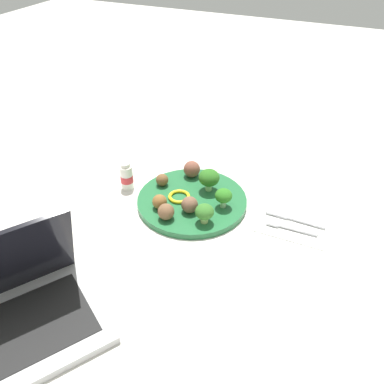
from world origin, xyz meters
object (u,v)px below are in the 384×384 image
object	(u,v)px
broccoli_floret_front_right	(209,178)
yogurt_bottle	(127,177)
meatball_far_rim	(162,180)
laptop	(4,318)
fork	(289,227)
pepper_ring_back_left	(179,197)
knife	(292,218)
broccoli_floret_mid_left	(205,212)
meatball_near_rim	(192,169)
napkin	(293,225)
meatball_center	(166,212)
plate	(192,201)
broccoli_floret_center	(224,196)
meatball_mid_right	(160,202)
meatball_front_left	(190,205)

from	to	relation	value
broccoli_floret_front_right	yogurt_bottle	distance (m)	0.22
meatball_far_rim	laptop	size ratio (longest dim) A/B	0.08
broccoli_floret_front_right	fork	distance (m)	0.24
pepper_ring_back_left	knife	size ratio (longest dim) A/B	0.39
broccoli_floret_mid_left	fork	world-z (taller)	broccoli_floret_mid_left
broccoli_floret_front_right	yogurt_bottle	xyz separation A→B (m)	(0.21, 0.06, -0.02)
meatball_near_rim	laptop	distance (m)	0.59
broccoli_floret_front_right	yogurt_bottle	bearing A→B (deg)	15.20
meatball_far_rim	knife	xyz separation A→B (m)	(-0.35, -0.01, -0.02)
napkin	fork	xyz separation A→B (m)	(0.01, 0.02, 0.00)
napkin	laptop	distance (m)	0.65
broccoli_floret_mid_left	fork	bearing A→B (deg)	-158.24
broccoli_floret_front_right	meatball_center	distance (m)	0.16
pepper_ring_back_left	fork	xyz separation A→B (m)	(-0.28, -0.01, -0.01)
plate	broccoli_floret_mid_left	distance (m)	0.10
meatball_center	laptop	bearing A→B (deg)	72.13
broccoli_floret_mid_left	laptop	world-z (taller)	laptop
napkin	pepper_ring_back_left	bearing A→B (deg)	5.92
broccoli_floret_center	broccoli_floret_front_right	distance (m)	0.08
meatball_center	meatball_mid_right	distance (m)	0.05
fork	laptop	distance (m)	0.63
plate	meatball_center	bearing A→B (deg)	76.19
meatball_near_rim	pepper_ring_back_left	size ratio (longest dim) A/B	0.80
broccoli_floret_center	yogurt_bottle	bearing A→B (deg)	1.39
meatball_center	napkin	bearing A→B (deg)	-157.59
laptop	meatball_center	bearing A→B (deg)	-107.87
meatball_front_left	fork	world-z (taller)	meatball_front_left
meatball_front_left	napkin	bearing A→B (deg)	-163.99
broccoli_floret_front_right	yogurt_bottle	size ratio (longest dim) A/B	0.78
meatball_near_rim	meatball_far_rim	distance (m)	0.09
pepper_ring_back_left	napkin	size ratio (longest dim) A/B	0.33
meatball_near_rim	meatball_far_rim	bearing A→B (deg)	52.79
pepper_ring_back_left	yogurt_bottle	distance (m)	0.16
pepper_ring_back_left	broccoli_floret_center	bearing A→B (deg)	-174.04
plate	meatball_near_rim	xyz separation A→B (m)	(0.04, -0.09, 0.03)
broccoli_floret_center	pepper_ring_back_left	xyz separation A→B (m)	(0.11, 0.01, -0.03)
broccoli_floret_center	knife	distance (m)	0.18
meatball_far_rim	meatball_front_left	xyz separation A→B (m)	(-0.11, 0.07, 0.00)
knife	meatball_far_rim	bearing A→B (deg)	2.32
broccoli_floret_center	pepper_ring_back_left	bearing A→B (deg)	5.96
meatball_mid_right	laptop	xyz separation A→B (m)	(0.09, 0.42, 0.00)
meatball_mid_right	pepper_ring_back_left	world-z (taller)	meatball_mid_right
knife	yogurt_bottle	xyz separation A→B (m)	(0.44, 0.04, 0.03)
meatball_mid_right	pepper_ring_back_left	distance (m)	0.06
broccoli_floret_front_right	meatball_front_left	size ratio (longest dim) A/B	1.47
pepper_ring_back_left	meatball_center	bearing A→B (deg)	94.36
plate	meatball_front_left	world-z (taller)	meatball_front_left
meatball_mid_right	knife	distance (m)	0.33
pepper_ring_back_left	napkin	distance (m)	0.29
meatball_front_left	laptop	bearing A→B (deg)	69.19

